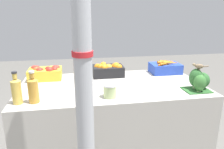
# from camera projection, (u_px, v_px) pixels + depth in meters

# --- Properties ---
(market_table) EXTENTS (1.70, 0.89, 0.83)m
(market_table) POSITION_uv_depth(u_px,v_px,m) (112.00, 124.00, 2.17)
(market_table) COLOR #B7B2A8
(market_table) RESTS_ON ground_plane
(support_pole) EXTENTS (0.12, 0.12, 2.33)m
(support_pole) POSITION_uv_depth(u_px,v_px,m) (83.00, 74.00, 1.22)
(support_pole) COLOR #B7BABF
(support_pole) RESTS_ON ground_plane
(apple_crate) EXTENTS (0.32, 0.23, 0.14)m
(apple_crate) POSITION_uv_depth(u_px,v_px,m) (45.00, 72.00, 2.21)
(apple_crate) COLOR gold
(apple_crate) RESTS_ON market_table
(orange_crate) EXTENTS (0.32, 0.23, 0.15)m
(orange_crate) POSITION_uv_depth(u_px,v_px,m) (108.00, 70.00, 2.31)
(orange_crate) COLOR black
(orange_crate) RESTS_ON market_table
(carrot_crate) EXTENTS (0.32, 0.23, 0.14)m
(carrot_crate) POSITION_uv_depth(u_px,v_px,m) (165.00, 68.00, 2.42)
(carrot_crate) COLOR #2847B7
(carrot_crate) RESTS_ON market_table
(broccoli_pile) EXTENTS (0.24, 0.19, 0.19)m
(broccoli_pile) POSITION_uv_depth(u_px,v_px,m) (199.00, 80.00, 1.91)
(broccoli_pile) COLOR #2D602D
(broccoli_pile) RESTS_ON market_table
(juice_bottle_golden) EXTENTS (0.07, 0.07, 0.25)m
(juice_bottle_golden) POSITION_uv_depth(u_px,v_px,m) (16.00, 90.00, 1.61)
(juice_bottle_golden) COLOR gold
(juice_bottle_golden) RESTS_ON market_table
(juice_bottle_amber) EXTENTS (0.08, 0.08, 0.25)m
(juice_bottle_amber) POSITION_uv_depth(u_px,v_px,m) (33.00, 89.00, 1.63)
(juice_bottle_amber) COLOR gold
(juice_bottle_amber) RESTS_ON market_table
(pickle_jar) EXTENTS (0.11, 0.11, 0.11)m
(pickle_jar) POSITION_uv_depth(u_px,v_px,m) (110.00, 91.00, 1.75)
(pickle_jar) COLOR #B2C684
(pickle_jar) RESTS_ON market_table
(sparrow_bird) EXTENTS (0.13, 0.07, 0.05)m
(sparrow_bird) POSITION_uv_depth(u_px,v_px,m) (199.00, 66.00, 1.87)
(sparrow_bird) COLOR #4C3D2D
(sparrow_bird) RESTS_ON broccoli_pile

